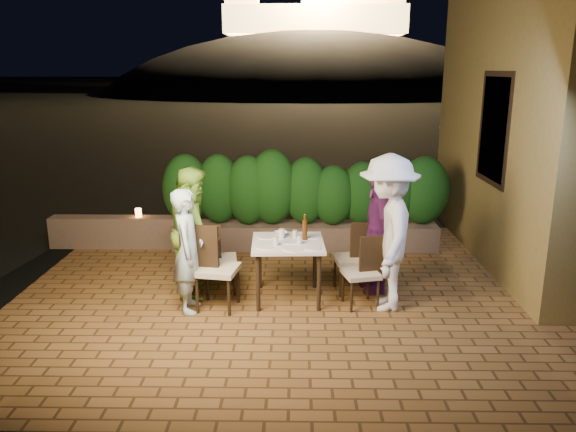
{
  "coord_description": "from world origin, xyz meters",
  "views": [
    {
      "loc": [
        0.06,
        -6.35,
        2.81
      ],
      "look_at": [
        -0.04,
        0.31,
        1.05
      ],
      "focal_mm": 35.0,
      "sensor_mm": 36.0,
      "label": 1
    }
  ],
  "objects_px": {
    "chair_right_front": "(361,272)",
    "diner_blue": "(188,251)",
    "chair_right_back": "(352,257)",
    "diner_purple": "(378,230)",
    "chair_left_back": "(220,258)",
    "bowl": "(281,233)",
    "parapet_lamp": "(138,213)",
    "beer_bottle": "(305,227)",
    "dining_table": "(288,271)",
    "diner_green": "(195,231)",
    "chair_left_front": "(217,268)",
    "diner_white": "(388,233)"
  },
  "relations": [
    {
      "from": "chair_right_front",
      "to": "diner_blue",
      "type": "relative_size",
      "value": 0.59
    },
    {
      "from": "chair_right_front",
      "to": "chair_right_back",
      "type": "bearing_deg",
      "value": -95.11
    },
    {
      "from": "diner_purple",
      "to": "chair_left_back",
      "type": "bearing_deg",
      "value": -91.03
    },
    {
      "from": "bowl",
      "to": "parapet_lamp",
      "type": "height_order",
      "value": "bowl"
    },
    {
      "from": "beer_bottle",
      "to": "chair_left_back",
      "type": "xyz_separation_m",
      "value": [
        -1.08,
        0.15,
        -0.46
      ]
    },
    {
      "from": "dining_table",
      "to": "beer_bottle",
      "type": "xyz_separation_m",
      "value": [
        0.21,
        0.09,
        0.54
      ]
    },
    {
      "from": "dining_table",
      "to": "diner_purple",
      "type": "relative_size",
      "value": 0.53
    },
    {
      "from": "dining_table",
      "to": "chair_right_back",
      "type": "bearing_deg",
      "value": 17.89
    },
    {
      "from": "bowl",
      "to": "chair_right_front",
      "type": "bearing_deg",
      "value": -26.85
    },
    {
      "from": "beer_bottle",
      "to": "chair_right_front",
      "type": "relative_size",
      "value": 0.37
    },
    {
      "from": "beer_bottle",
      "to": "diner_green",
      "type": "xyz_separation_m",
      "value": [
        -1.38,
        0.11,
        -0.09
      ]
    },
    {
      "from": "chair_left_back",
      "to": "diner_blue",
      "type": "distance_m",
      "value": 0.72
    },
    {
      "from": "bowl",
      "to": "diner_green",
      "type": "xyz_separation_m",
      "value": [
        -1.08,
        -0.1,
        0.05
      ]
    },
    {
      "from": "beer_bottle",
      "to": "bowl",
      "type": "relative_size",
      "value": 1.97
    },
    {
      "from": "bowl",
      "to": "chair_left_back",
      "type": "height_order",
      "value": "chair_left_back"
    },
    {
      "from": "dining_table",
      "to": "diner_purple",
      "type": "bearing_deg",
      "value": 15.37
    },
    {
      "from": "diner_blue",
      "to": "beer_bottle",
      "type": "bearing_deg",
      "value": -74.32
    },
    {
      "from": "diner_blue",
      "to": "dining_table",
      "type": "bearing_deg",
      "value": -75.56
    },
    {
      "from": "dining_table",
      "to": "chair_left_front",
      "type": "distance_m",
      "value": 0.9
    },
    {
      "from": "bowl",
      "to": "beer_bottle",
      "type": "bearing_deg",
      "value": -34.21
    },
    {
      "from": "chair_left_front",
      "to": "diner_green",
      "type": "bearing_deg",
      "value": 134.66
    },
    {
      "from": "bowl",
      "to": "diner_blue",
      "type": "bearing_deg",
      "value": -148.95
    },
    {
      "from": "beer_bottle",
      "to": "diner_purple",
      "type": "height_order",
      "value": "diner_purple"
    },
    {
      "from": "parapet_lamp",
      "to": "chair_right_back",
      "type": "bearing_deg",
      "value": -29.37
    },
    {
      "from": "beer_bottle",
      "to": "chair_right_front",
      "type": "height_order",
      "value": "beer_bottle"
    },
    {
      "from": "beer_bottle",
      "to": "chair_right_back",
      "type": "height_order",
      "value": "beer_bottle"
    },
    {
      "from": "bowl",
      "to": "chair_right_back",
      "type": "xyz_separation_m",
      "value": [
        0.91,
        -0.04,
        -0.31
      ]
    },
    {
      "from": "chair_right_back",
      "to": "diner_white",
      "type": "height_order",
      "value": "diner_white"
    },
    {
      "from": "chair_left_back",
      "to": "chair_right_back",
      "type": "xyz_separation_m",
      "value": [
        1.69,
        0.02,
        0.01
      ]
    },
    {
      "from": "chair_right_back",
      "to": "parapet_lamp",
      "type": "relative_size",
      "value": 6.58
    },
    {
      "from": "beer_bottle",
      "to": "diner_green",
      "type": "relative_size",
      "value": 0.2
    },
    {
      "from": "chair_left_front",
      "to": "diner_blue",
      "type": "relative_size",
      "value": 0.69
    },
    {
      "from": "bowl",
      "to": "chair_left_back",
      "type": "bearing_deg",
      "value": -176.04
    },
    {
      "from": "diner_purple",
      "to": "beer_bottle",
      "type": "bearing_deg",
      "value": -79.82
    },
    {
      "from": "diner_green",
      "to": "diner_purple",
      "type": "xyz_separation_m",
      "value": [
        2.33,
        0.12,
        -0.01
      ]
    },
    {
      "from": "chair_left_back",
      "to": "chair_right_back",
      "type": "distance_m",
      "value": 1.69
    },
    {
      "from": "diner_blue",
      "to": "diner_green",
      "type": "height_order",
      "value": "diner_green"
    },
    {
      "from": "diner_blue",
      "to": "parapet_lamp",
      "type": "height_order",
      "value": "diner_blue"
    },
    {
      "from": "beer_bottle",
      "to": "diner_blue",
      "type": "relative_size",
      "value": 0.22
    },
    {
      "from": "diner_purple",
      "to": "diner_blue",
      "type": "bearing_deg",
      "value": -77.09
    },
    {
      "from": "diner_green",
      "to": "bowl",
      "type": "bearing_deg",
      "value": -92.38
    },
    {
      "from": "chair_left_front",
      "to": "chair_right_back",
      "type": "xyz_separation_m",
      "value": [
        1.65,
        0.55,
        -0.05
      ]
    },
    {
      "from": "chair_left_front",
      "to": "beer_bottle",
      "type": "bearing_deg",
      "value": 29.89
    },
    {
      "from": "diner_purple",
      "to": "parapet_lamp",
      "type": "bearing_deg",
      "value": -119.41
    },
    {
      "from": "diner_blue",
      "to": "chair_left_front",
      "type": "bearing_deg",
      "value": -82.15
    },
    {
      "from": "diner_green",
      "to": "parapet_lamp",
      "type": "bearing_deg",
      "value": 25.96
    },
    {
      "from": "bowl",
      "to": "diner_purple",
      "type": "relative_size",
      "value": 0.1
    },
    {
      "from": "chair_right_front",
      "to": "diner_green",
      "type": "bearing_deg",
      "value": -24.47
    },
    {
      "from": "bowl",
      "to": "parapet_lamp",
      "type": "xyz_separation_m",
      "value": [
        -2.34,
        1.79,
        -0.2
      ]
    },
    {
      "from": "diner_green",
      "to": "diner_blue",
      "type": "bearing_deg",
      "value": 174.07
    }
  ]
}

